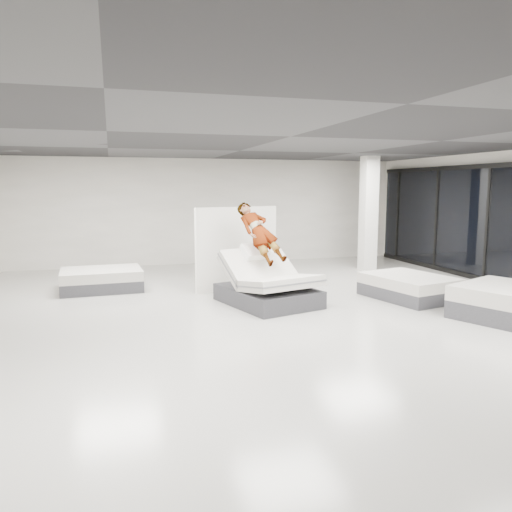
% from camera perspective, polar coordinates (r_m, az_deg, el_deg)
% --- Properties ---
extents(room, '(14.00, 14.04, 3.20)m').
position_cam_1_polar(room, '(8.72, 3.88, 2.93)').
color(room, '#A8A69F').
rests_on(room, ground).
extents(hero_bed, '(1.95, 2.28, 1.19)m').
position_cam_1_polar(hero_bed, '(10.05, 1.40, -3.50)').
color(hero_bed, '#36363B').
rests_on(hero_bed, floor).
extents(person, '(0.96, 1.53, 1.41)m').
position_cam_1_polar(person, '(10.18, 0.42, 1.43)').
color(person, slate).
rests_on(person, hero_bed).
extents(remote, '(0.09, 0.15, 0.08)m').
position_cam_1_polar(remote, '(10.04, 2.55, 0.27)').
color(remote, black).
rests_on(remote, person).
extents(divider_panel, '(2.04, 0.66, 1.90)m').
position_cam_1_polar(divider_panel, '(11.47, -2.17, 0.88)').
color(divider_panel, white).
rests_on(divider_panel, floor).
extents(flat_bed_right_far, '(1.71, 2.04, 0.49)m').
position_cam_1_polar(flat_bed_right_far, '(11.08, 17.09, -3.40)').
color(flat_bed_right_far, '#36363B').
rests_on(flat_bed_right_far, floor).
extents(flat_bed_left_far, '(1.84, 1.42, 0.49)m').
position_cam_1_polar(flat_bed_left_far, '(11.98, -17.24, -2.59)').
color(flat_bed_left_far, '#36363B').
rests_on(flat_bed_left_far, floor).
extents(column, '(0.40, 0.40, 3.20)m').
position_cam_1_polar(column, '(14.47, 12.73, 4.74)').
color(column, silver).
rests_on(column, floor).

